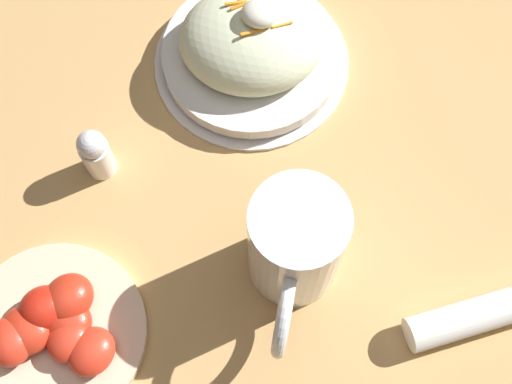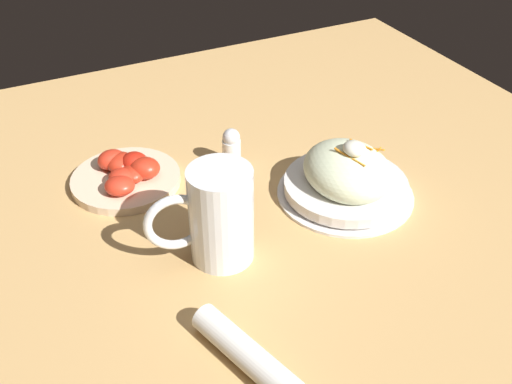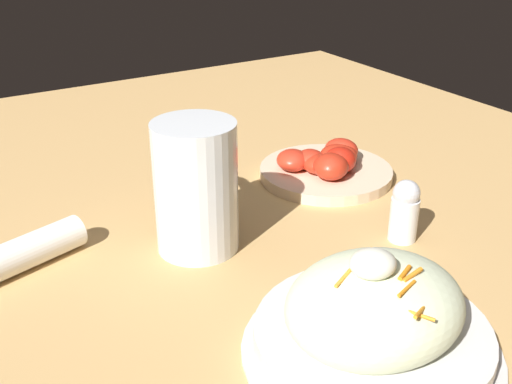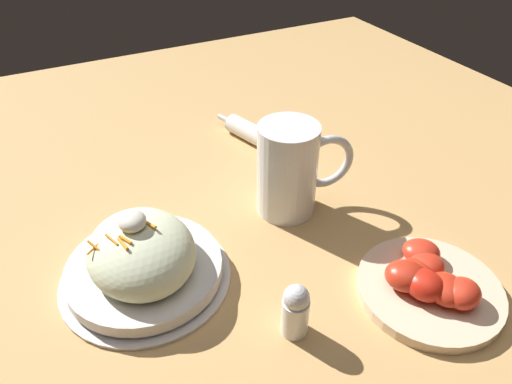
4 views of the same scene
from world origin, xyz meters
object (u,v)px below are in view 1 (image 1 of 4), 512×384
salad_plate (251,47)px  napkin_roll (486,312)px  beer_mug (295,249)px  tomato_plate (53,329)px  salt_shaker (96,153)px

salad_plate → napkin_roll: salad_plate is taller
salad_plate → beer_mug: size_ratio=1.46×
salad_plate → napkin_roll: size_ratio=1.16×
napkin_roll → tomato_plate: size_ratio=1.06×
napkin_roll → salt_shaker: size_ratio=2.63×
napkin_roll → beer_mug: bearing=165.7°
tomato_plate → salt_shaker: 0.18m
salad_plate → salt_shaker: size_ratio=3.05×
salad_plate → napkin_roll: bearing=-51.1°
napkin_roll → salt_shaker: 0.42m
salad_plate → beer_mug: 0.24m
salt_shaker → salad_plate: bearing=39.3°
beer_mug → salt_shaker: 0.23m
tomato_plate → napkin_roll: bearing=2.8°
napkin_roll → salt_shaker: salt_shaker is taller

